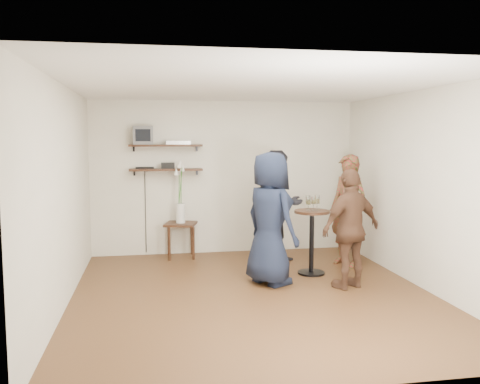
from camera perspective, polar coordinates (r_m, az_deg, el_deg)
The scene contains 18 objects.
room at distance 6.27m, azimuth 1.54°, elevation -0.05°, with size 4.58×5.08×2.68m.
shelf_upper at distance 8.49m, azimuth -8.34°, elevation 5.19°, with size 1.20×0.25×0.04m, color black.
shelf_lower at distance 8.51m, azimuth -8.30°, elevation 2.50°, with size 1.20×0.25×0.04m, color black.
crt_monitor at distance 8.49m, azimuth -10.83°, elevation 6.28°, with size 0.32×0.30×0.30m, color #59595B.
dvd_deck at distance 8.50m, azimuth -6.98°, elevation 5.53°, with size 0.40×0.24×0.06m, color silver.
radio at distance 8.50m, azimuth -8.10°, elevation 2.95°, with size 0.22×0.10×0.10m, color black.
power_strip at distance 8.55m, azimuth -10.65°, elevation 2.69°, with size 0.30×0.05×0.03m, color black.
side_table at distance 8.45m, azimuth -6.68°, elevation -4.09°, with size 0.59×0.59×0.58m.
vase_lilies at distance 8.39m, azimuth -6.72°, elevation -1.22°, with size 0.20×0.21×1.05m.
drinks_table at distance 7.44m, azimuth 8.06°, elevation -4.60°, with size 0.51×0.51×0.93m.
wine_glass_fl at distance 7.33m, azimuth 7.69°, elevation -1.07°, with size 0.06×0.06×0.19m.
wine_glass_fr at distance 7.35m, azimuth 8.65°, elevation -0.91°, with size 0.07×0.07×0.22m.
wine_glass_bl at distance 7.42m, azimuth 7.65°, elevation -0.91°, with size 0.07×0.07×0.21m.
wine_glass_br at distance 7.38m, azimuth 8.26°, elevation -1.00°, with size 0.07×0.07×0.20m.
person_plaid at distance 8.00m, azimuth 12.02°, elevation -2.02°, with size 0.63×0.41×1.72m, color #AA1325.
person_dark at distance 8.02m, azimuth 4.40°, elevation -1.69°, with size 0.87×0.67×1.78m, color black.
person_navy at distance 6.84m, azimuth 3.39°, elevation -2.98°, with size 0.87×0.57×1.79m, color black.
person_brown at distance 6.81m, azimuth 12.35°, elevation -4.06°, with size 0.92×0.38×1.58m, color #4E3121.
Camera 1 is at (-1.24, -6.11, 1.96)m, focal length 38.00 mm.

